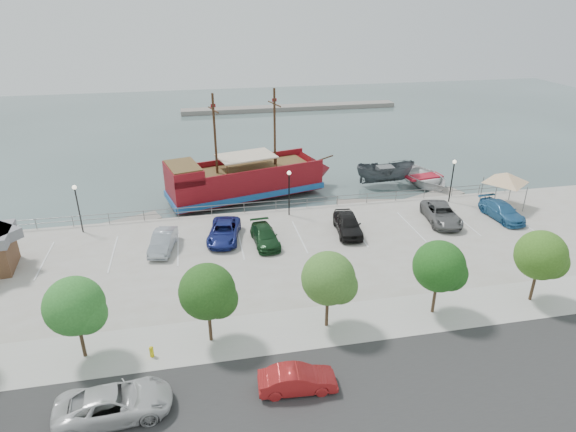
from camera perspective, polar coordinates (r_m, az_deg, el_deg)
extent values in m
plane|color=#3F4F4C|center=(39.15, 2.02, -5.07)|extent=(160.00, 160.00, 0.00)
cube|color=#2C2C2C|center=(26.32, 10.52, -20.19)|extent=(100.00, 8.00, 0.04)
cube|color=#AFACA6|center=(30.55, 6.42, -12.53)|extent=(100.00, 4.00, 0.05)
cylinder|color=slate|center=(45.14, -0.20, 1.90)|extent=(50.00, 0.06, 0.06)
cylinder|color=slate|center=(45.29, -0.20, 1.44)|extent=(50.00, 0.06, 0.06)
cube|color=gray|center=(91.86, 0.25, 12.71)|extent=(40.00, 3.00, 0.80)
cube|color=maroon|center=(50.21, -5.09, 4.09)|extent=(16.34, 8.62, 2.54)
cube|color=#1A549A|center=(50.50, -5.05, 3.21)|extent=(16.70, 8.98, 0.59)
cone|color=maroon|center=(53.62, 3.54, 5.50)|extent=(4.19, 5.32, 4.69)
cube|color=maroon|center=(47.84, -12.31, 5.05)|extent=(4.05, 5.46, 1.37)
cube|color=brown|center=(47.61, -12.38, 5.88)|extent=(3.77, 5.03, 0.12)
cube|color=brown|center=(49.92, -4.62, 5.60)|extent=(13.36, 7.32, 0.15)
cube|color=maroon|center=(51.76, -6.09, 6.58)|extent=(15.18, 4.08, 0.68)
cube|color=maroon|center=(47.60, -4.14, 5.02)|extent=(15.18, 4.08, 0.68)
cylinder|color=#382111|center=(49.87, -1.59, 10.39)|extent=(0.29, 0.29, 8.01)
cylinder|color=#382111|center=(47.71, -8.65, 9.46)|extent=(0.29, 0.29, 8.01)
cylinder|color=#382111|center=(49.33, -1.63, 13.14)|extent=(0.86, 2.87, 0.14)
cylinder|color=#382111|center=(47.14, -8.84, 12.32)|extent=(0.86, 2.87, 0.14)
cube|color=beige|center=(49.38, -4.99, 7.10)|extent=(6.41, 5.00, 0.12)
cylinder|color=#382111|center=(53.57, 4.22, 6.78)|extent=(2.39, 0.76, 0.58)
imported|color=#444A4F|center=(54.72, 11.40, 4.78)|extent=(6.72, 3.19, 2.51)
imported|color=silver|center=(55.81, 15.79, 4.20)|extent=(6.30, 8.14, 1.55)
cube|color=gray|center=(46.94, -18.87, -0.92)|extent=(6.88, 4.33, 0.38)
cube|color=gray|center=(49.38, 9.62, 1.38)|extent=(6.75, 3.12, 0.37)
cube|color=gray|center=(52.05, 16.60, 1.95)|extent=(8.07, 4.93, 0.45)
cylinder|color=slate|center=(50.83, 22.00, 3.03)|extent=(0.09, 0.09, 2.44)
cylinder|color=slate|center=(52.06, 24.91, 3.01)|extent=(0.09, 0.09, 2.44)
cylinder|color=slate|center=(48.40, 23.27, 1.76)|extent=(0.09, 0.09, 2.44)
cylinder|color=slate|center=(49.69, 26.28, 1.76)|extent=(0.09, 0.09, 2.44)
pyramid|color=silver|center=(49.52, 24.54, 4.72)|extent=(5.35, 5.35, 1.00)
imported|color=silver|center=(25.90, -19.90, -20.15)|extent=(5.61, 2.94, 1.51)
imported|color=#AC1D1E|center=(25.78, 1.13, -18.83)|extent=(4.09, 1.66, 1.32)
cylinder|color=yellow|center=(28.88, -15.85, -15.33)|extent=(0.23, 0.23, 0.57)
sphere|color=yellow|center=(28.69, -15.92, -14.85)|extent=(0.25, 0.25, 0.25)
cylinder|color=black|center=(43.97, -23.53, 0.59)|extent=(0.12, 0.12, 4.00)
sphere|color=#FFF2CC|center=(43.23, -24.00, 3.13)|extent=(0.36, 0.36, 0.36)
cylinder|color=black|center=(43.56, 0.13, 2.53)|extent=(0.12, 0.12, 4.00)
sphere|color=#FFF2CC|center=(42.81, 0.13, 5.13)|extent=(0.36, 0.36, 0.36)
cylinder|color=black|center=(49.09, 18.81, 3.77)|extent=(0.12, 0.12, 4.00)
sphere|color=#FFF2CC|center=(48.42, 19.14, 6.09)|extent=(0.36, 0.36, 0.36)
cylinder|color=#473321|center=(29.65, -23.23, -13.39)|extent=(0.20, 0.20, 2.20)
sphere|color=#286524|center=(28.37, -24.00, -9.69)|extent=(3.20, 3.20, 3.20)
sphere|color=#286524|center=(28.20, -22.77, -10.65)|extent=(2.20, 2.20, 2.20)
cylinder|color=#473321|center=(28.82, -9.23, -12.62)|extent=(0.20, 0.20, 2.20)
sphere|color=#1F4715|center=(27.50, -9.56, -8.80)|extent=(3.20, 3.20, 3.20)
sphere|color=#1F4715|center=(27.48, -8.21, -9.73)|extent=(2.20, 2.20, 2.20)
cylinder|color=#473321|center=(29.66, 4.64, -11.13)|extent=(0.20, 0.20, 2.20)
sphere|color=#396424|center=(28.38, 4.79, -7.36)|extent=(3.20, 3.20, 3.20)
sphere|color=#396424|center=(28.50, 6.10, -8.21)|extent=(2.20, 2.20, 2.20)
cylinder|color=#473321|center=(32.04, 16.94, -9.25)|extent=(0.20, 0.20, 2.20)
sphere|color=#1A4B15|center=(30.86, 17.47, -5.69)|extent=(3.20, 3.20, 3.20)
sphere|color=#1A4B15|center=(31.11, 18.61, -6.46)|extent=(2.20, 2.20, 2.20)
cylinder|color=#473321|center=(35.66, 27.05, -7.38)|extent=(0.20, 0.20, 2.20)
sphere|color=#335E1A|center=(34.60, 27.77, -4.13)|extent=(3.20, 3.20, 3.20)
sphere|color=#335E1A|center=(34.95, 28.71, -4.80)|extent=(2.20, 2.20, 2.20)
imported|color=#979FAA|center=(39.31, -14.60, -2.93)|extent=(2.33, 4.61, 1.45)
imported|color=navy|center=(39.98, -7.60, -1.83)|extent=(3.35, 5.52, 1.43)
imported|color=#15391B|center=(39.05, -2.75, -2.39)|extent=(2.16, 4.70, 1.33)
imported|color=black|center=(41.01, 7.10, -0.92)|extent=(2.49, 5.09, 1.67)
imported|color=slate|center=(44.84, 17.73, 0.24)|extent=(3.31, 5.77, 1.51)
imported|color=#2A679B|center=(47.51, 24.03, 0.56)|extent=(2.41, 5.14, 1.45)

